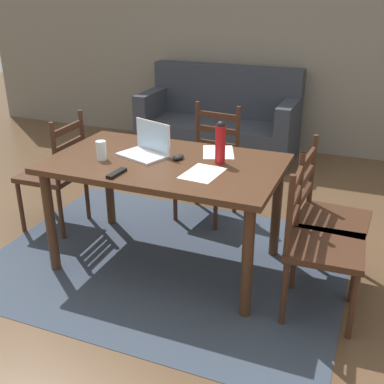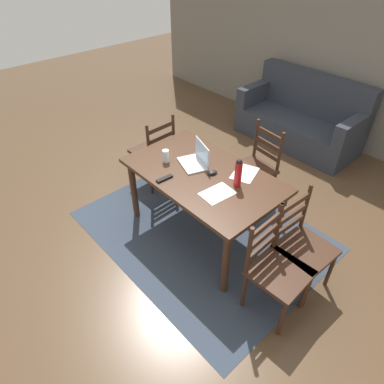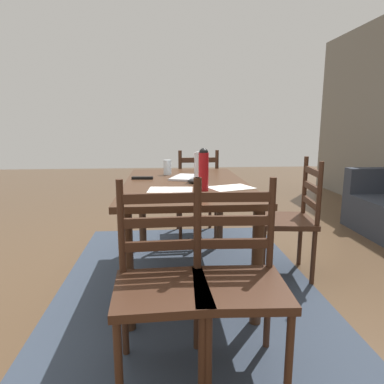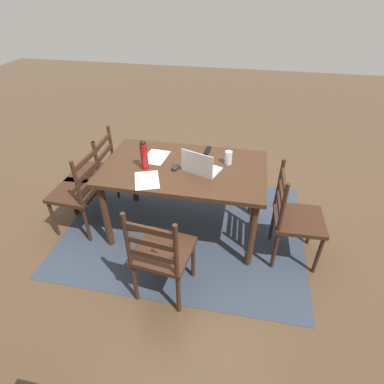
{
  "view_description": "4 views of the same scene",
  "coord_description": "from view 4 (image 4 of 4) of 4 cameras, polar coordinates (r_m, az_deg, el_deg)",
  "views": [
    {
      "loc": [
        1.28,
        -2.7,
        1.85
      ],
      "look_at": [
        0.15,
        0.11,
        0.53
      ],
      "focal_mm": 44.41,
      "sensor_mm": 36.0,
      "label": 1
    },
    {
      "loc": [
        1.93,
        -1.9,
        2.68
      ],
      "look_at": [
        -0.12,
        -0.04,
        0.5
      ],
      "focal_mm": 31.83,
      "sensor_mm": 36.0,
      "label": 2
    },
    {
      "loc": [
        2.58,
        -0.16,
        1.22
      ],
      "look_at": [
        -0.03,
        0.05,
        0.69
      ],
      "focal_mm": 32.02,
      "sensor_mm": 36.0,
      "label": 3
    },
    {
      "loc": [
        -0.56,
        2.45,
        2.28
      ],
      "look_at": [
        -0.08,
        0.04,
        0.51
      ],
      "focal_mm": 28.72,
      "sensor_mm": 36.0,
      "label": 4
    }
  ],
  "objects": [
    {
      "name": "dining_table",
      "position": [
        2.98,
        -1.47,
        3.15
      ],
      "size": [
        1.55,
        0.93,
        0.78
      ],
      "color": "#422819",
      "rests_on": "ground"
    },
    {
      "name": "chair_right_near",
      "position": [
        3.59,
        -17.61,
        3.42
      ],
      "size": [
        0.46,
        0.46,
        0.95
      ],
      "color": "#3D2316",
      "rests_on": "ground"
    },
    {
      "name": "laptop",
      "position": [
        2.82,
        1.5,
        4.75
      ],
      "size": [
        0.38,
        0.32,
        0.23
      ],
      "color": "silver",
      "rests_on": "dining_table"
    },
    {
      "name": "computer_mouse",
      "position": [
        2.89,
        -3.11,
        4.6
      ],
      "size": [
        0.09,
        0.11,
        0.03
      ],
      "primitive_type": "ellipsoid",
      "rotation": [
        0.0,
        0.0,
        -0.3
      ],
      "color": "black",
      "rests_on": "dining_table"
    },
    {
      "name": "chair_far_head",
      "position": [
        2.5,
        -5.67,
        -11.27
      ],
      "size": [
        0.49,
        0.49,
        0.95
      ],
      "color": "#3D2316",
      "rests_on": "ground"
    },
    {
      "name": "chair_left_far",
      "position": [
        2.95,
        18.5,
        -4.63
      ],
      "size": [
        0.45,
        0.45,
        0.95
      ],
      "color": "#3D2316",
      "rests_on": "ground"
    },
    {
      "name": "paper_stack_right",
      "position": [
        2.75,
        -8.37,
        2.2
      ],
      "size": [
        0.3,
        0.35,
        0.0
      ],
      "primitive_type": "cube",
      "rotation": [
        0.0,
        0.0,
        0.36
      ],
      "color": "white",
      "rests_on": "dining_table"
    },
    {
      "name": "tv_remote",
      "position": [
        3.19,
        2.88,
        7.68
      ],
      "size": [
        0.06,
        0.17,
        0.02
      ],
      "primitive_type": "cube",
      "rotation": [
        0.0,
        0.0,
        3.07
      ],
      "color": "black",
      "rests_on": "dining_table"
    },
    {
      "name": "area_rug",
      "position": [
        3.39,
        -1.3,
        -6.53
      ],
      "size": [
        2.51,
        1.92,
        0.01
      ],
      "primitive_type": "cube",
      "color": "#333D4C",
      "rests_on": "ground"
    },
    {
      "name": "water_bottle",
      "position": [
        2.87,
        -8.91,
        6.97
      ],
      "size": [
        0.07,
        0.07,
        0.28
      ],
      "color": "#A81419",
      "rests_on": "dining_table"
    },
    {
      "name": "paper_stack_left",
      "position": [
        3.11,
        -6.73,
        6.48
      ],
      "size": [
        0.24,
        0.31,
        0.0
      ],
      "primitive_type": "cube",
      "rotation": [
        0.0,
        0.0,
        -0.09
      ],
      "color": "white",
      "rests_on": "dining_table"
    },
    {
      "name": "ground_plane",
      "position": [
        3.39,
        -1.3,
        -6.57
      ],
      "size": [
        14.0,
        14.0,
        0.0
      ],
      "primitive_type": "plane",
      "color": "brown"
    },
    {
      "name": "chair_right_far",
      "position": [
        3.33,
        -20.35,
        0.0
      ],
      "size": [
        0.46,
        0.46,
        0.95
      ],
      "color": "#3D2316",
      "rests_on": "ground"
    },
    {
      "name": "drinking_glass",
      "position": [
        2.96,
        6.77,
        6.34
      ],
      "size": [
        0.07,
        0.07,
        0.13
      ],
      "primitive_type": "cylinder",
      "color": "silver",
      "rests_on": "dining_table"
    }
  ]
}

